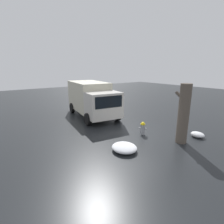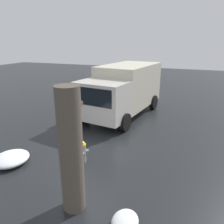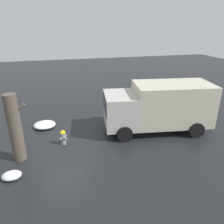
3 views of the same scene
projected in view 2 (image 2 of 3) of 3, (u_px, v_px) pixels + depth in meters
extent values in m
plane|color=black|center=(83.00, 161.00, 8.10)|extent=(60.00, 60.00, 0.00)
cylinder|color=gray|center=(82.00, 154.00, 7.99)|extent=(0.27, 0.27, 0.65)
cylinder|color=yellow|center=(82.00, 145.00, 7.88)|extent=(0.28, 0.28, 0.06)
sphere|color=yellow|center=(82.00, 144.00, 7.87)|extent=(0.23, 0.23, 0.23)
cylinder|color=gray|center=(87.00, 151.00, 8.03)|extent=(0.15, 0.15, 0.11)
cylinder|color=gray|center=(81.00, 149.00, 8.14)|extent=(0.13, 0.13, 0.09)
cylinder|color=gray|center=(83.00, 154.00, 7.80)|extent=(0.13, 0.13, 0.09)
cylinder|color=brown|center=(71.00, 152.00, 5.39)|extent=(0.60, 0.60, 3.32)
cylinder|color=brown|center=(75.00, 113.00, 5.33)|extent=(0.69, 0.17, 0.55)
cube|color=beige|center=(102.00, 101.00, 10.92)|extent=(2.11, 2.72, 1.91)
cube|color=black|center=(92.00, 97.00, 10.05)|extent=(0.33, 2.08, 0.84)
cube|color=beige|center=(129.00, 85.00, 13.44)|extent=(4.82, 3.11, 2.45)
cylinder|color=black|center=(125.00, 122.00, 10.71)|extent=(0.93, 0.41, 0.90)
cylinder|color=black|center=(84.00, 114.00, 11.87)|extent=(0.93, 0.41, 0.90)
cylinder|color=black|center=(153.00, 102.00, 14.17)|extent=(0.93, 0.41, 0.90)
cylinder|color=black|center=(120.00, 98.00, 15.34)|extent=(0.93, 0.41, 0.90)
ellipsoid|color=white|center=(11.00, 159.00, 7.93)|extent=(1.35, 1.24, 0.36)
ellipsoid|color=white|center=(125.00, 222.00, 5.19)|extent=(0.81, 0.64, 0.32)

